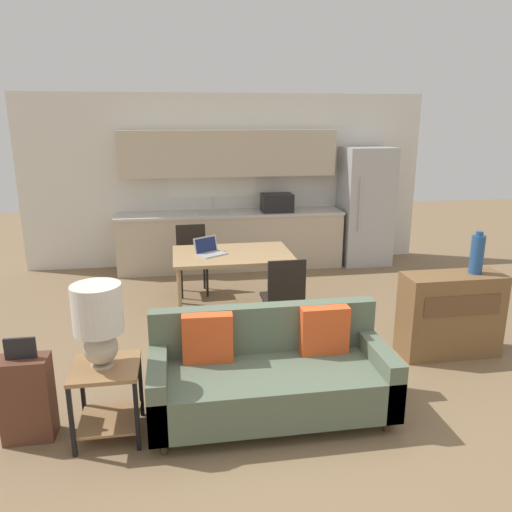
% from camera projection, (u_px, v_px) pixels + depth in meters
% --- Properties ---
extents(ground_plane, '(20.00, 20.00, 0.00)m').
position_uv_depth(ground_plane, '(292.00, 420.00, 3.97)').
color(ground_plane, '#7F6647').
extents(wall_back, '(6.40, 0.07, 2.70)m').
position_uv_depth(wall_back, '(228.00, 181.00, 8.01)').
color(wall_back, silver).
rests_on(wall_back, ground_plane).
extents(kitchen_counter, '(3.54, 0.65, 2.15)m').
position_uv_depth(kitchen_counter, '(231.00, 215.00, 7.87)').
color(kitchen_counter, beige).
rests_on(kitchen_counter, ground_plane).
extents(refrigerator, '(0.77, 0.70, 1.88)m').
position_uv_depth(refrigerator, '(365.00, 206.00, 8.10)').
color(refrigerator, '#B7BABC').
rests_on(refrigerator, ground_plane).
extents(dining_table, '(1.41, 0.96, 0.76)m').
position_uv_depth(dining_table, '(232.00, 258.00, 5.99)').
color(dining_table, tan).
rests_on(dining_table, ground_plane).
extents(couch, '(1.88, 0.80, 0.84)m').
position_uv_depth(couch, '(269.00, 374.00, 4.00)').
color(couch, '#3D2D1E').
rests_on(couch, ground_plane).
extents(side_table, '(0.49, 0.49, 0.57)m').
position_uv_depth(side_table, '(107.00, 389.00, 3.69)').
color(side_table, olive).
rests_on(side_table, ground_plane).
extents(table_lamp, '(0.35, 0.35, 0.62)m').
position_uv_depth(table_lamp, '(98.00, 319.00, 3.55)').
color(table_lamp, '#B2A893').
rests_on(table_lamp, side_table).
extents(credenza, '(0.99, 0.39, 0.84)m').
position_uv_depth(credenza, '(450.00, 314.00, 5.00)').
color(credenza, brown).
rests_on(credenza, ground_plane).
extents(vase, '(0.13, 0.13, 0.42)m').
position_uv_depth(vase, '(477.00, 254.00, 4.88)').
color(vase, '#234C84').
rests_on(vase, credenza).
extents(dining_chair_far_left, '(0.44, 0.44, 0.93)m').
position_uv_depth(dining_chair_far_left, '(192.00, 256.00, 6.78)').
color(dining_chair_far_left, black).
rests_on(dining_chair_far_left, ground_plane).
extents(dining_chair_near_right, '(0.42, 0.42, 0.93)m').
position_uv_depth(dining_chair_near_right, '(284.00, 295.00, 5.29)').
color(dining_chair_near_right, black).
rests_on(dining_chair_near_right, ground_plane).
extents(laptop, '(0.41, 0.39, 0.20)m').
position_uv_depth(laptop, '(209.00, 250.00, 5.92)').
color(laptop, '#B7BABC').
rests_on(laptop, dining_table).
extents(suitcase, '(0.36, 0.22, 0.81)m').
position_uv_depth(suitcase, '(27.00, 398.00, 3.67)').
color(suitcase, brown).
rests_on(suitcase, ground_plane).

